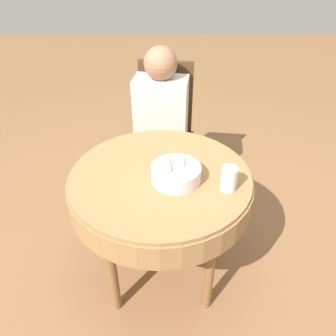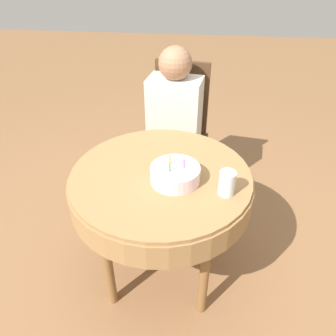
# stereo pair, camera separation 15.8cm
# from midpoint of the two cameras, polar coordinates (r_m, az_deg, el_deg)

# --- Properties ---
(ground_plane) EXTENTS (12.00, 12.00, 0.00)m
(ground_plane) POSITION_cam_midpoint_polar(r_m,az_deg,el_deg) (2.14, -3.28, -17.19)
(ground_plane) COLOR #8C603D
(dining_table) EXTENTS (0.92, 0.92, 0.74)m
(dining_table) POSITION_cam_midpoint_polar(r_m,az_deg,el_deg) (1.68, -4.01, -3.68)
(dining_table) COLOR #9E7547
(dining_table) RESTS_ON ground_plane
(chair) EXTENTS (0.49, 0.49, 1.01)m
(chair) POSITION_cam_midpoint_polar(r_m,az_deg,el_deg) (2.41, -2.63, 6.53)
(chair) COLOR #4C331E
(chair) RESTS_ON ground_plane
(person) EXTENTS (0.38, 0.35, 1.16)m
(person) POSITION_cam_midpoint_polar(r_m,az_deg,el_deg) (2.24, -3.21, 9.06)
(person) COLOR #9E7051
(person) RESTS_ON ground_plane
(birthday_cake) EXTENTS (0.24, 0.24, 0.12)m
(birthday_cake) POSITION_cam_midpoint_polar(r_m,az_deg,el_deg) (1.56, -1.49, -1.06)
(birthday_cake) COLOR silver
(birthday_cake) RESTS_ON dining_table
(drinking_glass) EXTENTS (0.08, 0.08, 0.12)m
(drinking_glass) POSITION_cam_midpoint_polar(r_m,az_deg,el_deg) (1.50, 7.65, -1.95)
(drinking_glass) COLOR silver
(drinking_glass) RESTS_ON dining_table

